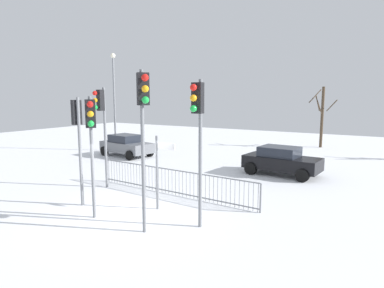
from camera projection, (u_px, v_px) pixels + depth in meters
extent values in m
plane|color=white|center=(125.00, 215.00, 11.41)|extent=(60.00, 60.00, 0.00)
cylinder|color=slate|center=(200.00, 155.00, 10.10)|extent=(0.11, 0.11, 4.54)
cube|color=black|center=(198.00, 98.00, 9.72)|extent=(0.32, 0.22, 0.90)
sphere|color=red|center=(193.00, 87.00, 9.46)|extent=(0.20, 0.20, 0.20)
sphere|color=orange|center=(193.00, 98.00, 9.50)|extent=(0.20, 0.20, 0.20)
sphere|color=green|center=(193.00, 109.00, 9.55)|extent=(0.20, 0.20, 0.20)
cylinder|color=slate|center=(105.00, 138.00, 14.65)|extent=(0.11, 0.11, 4.43)
cube|color=black|center=(100.00, 100.00, 14.30)|extent=(0.37, 0.29, 0.90)
sphere|color=red|center=(95.00, 93.00, 14.09)|extent=(0.20, 0.20, 0.20)
sphere|color=orange|center=(95.00, 100.00, 14.13)|extent=(0.20, 0.20, 0.20)
sphere|color=green|center=(95.00, 107.00, 14.17)|extent=(0.20, 0.20, 0.20)
cylinder|color=slate|center=(80.00, 152.00, 12.21)|extent=(0.11, 0.11, 4.02)
cube|color=black|center=(76.00, 112.00, 12.12)|extent=(0.30, 0.37, 0.90)
sphere|color=red|center=(73.00, 104.00, 12.26)|extent=(0.20, 0.20, 0.20)
sphere|color=orange|center=(74.00, 112.00, 12.30)|extent=(0.20, 0.20, 0.20)
sphere|color=green|center=(74.00, 120.00, 12.34)|extent=(0.20, 0.20, 0.20)
cylinder|color=slate|center=(143.00, 153.00, 9.69)|extent=(0.11, 0.11, 4.80)
cube|color=black|center=(143.00, 89.00, 9.28)|extent=(0.37, 0.39, 0.90)
sphere|color=red|center=(145.00, 78.00, 9.00)|extent=(0.20, 0.20, 0.20)
sphere|color=orange|center=(145.00, 89.00, 9.05)|extent=(0.20, 0.20, 0.20)
sphere|color=green|center=(145.00, 100.00, 9.09)|extent=(0.20, 0.20, 0.20)
cylinder|color=slate|center=(92.00, 158.00, 10.95)|extent=(0.11, 0.11, 4.05)
cube|color=black|center=(90.00, 114.00, 10.58)|extent=(0.38, 0.39, 0.90)
sphere|color=red|center=(90.00, 104.00, 10.30)|extent=(0.20, 0.20, 0.20)
sphere|color=orange|center=(90.00, 114.00, 10.35)|extent=(0.20, 0.20, 0.20)
sphere|color=green|center=(91.00, 124.00, 10.39)|extent=(0.20, 0.20, 0.20)
cylinder|color=slate|center=(157.00, 173.00, 11.88)|extent=(0.09, 0.09, 2.67)
cube|color=white|center=(166.00, 146.00, 11.56)|extent=(0.70, 0.07, 0.22)
cube|color=slate|center=(172.00, 170.00, 13.70)|extent=(7.79, 0.48, 0.04)
cube|color=slate|center=(172.00, 192.00, 13.83)|extent=(7.79, 0.48, 0.04)
cylinder|color=slate|center=(109.00, 171.00, 15.90)|extent=(0.02, 0.02, 1.05)
cylinder|color=slate|center=(112.00, 171.00, 15.80)|extent=(0.02, 0.02, 1.05)
cylinder|color=slate|center=(114.00, 172.00, 15.70)|extent=(0.02, 0.02, 1.05)
cylinder|color=slate|center=(117.00, 172.00, 15.59)|extent=(0.02, 0.02, 1.05)
cylinder|color=slate|center=(120.00, 173.00, 15.49)|extent=(0.02, 0.02, 1.05)
cylinder|color=slate|center=(122.00, 173.00, 15.39)|extent=(0.02, 0.02, 1.05)
cylinder|color=slate|center=(125.00, 174.00, 15.29)|extent=(0.02, 0.02, 1.05)
cylinder|color=slate|center=(128.00, 174.00, 15.19)|extent=(0.02, 0.02, 1.05)
cylinder|color=slate|center=(131.00, 175.00, 15.09)|extent=(0.02, 0.02, 1.05)
cylinder|color=slate|center=(134.00, 175.00, 14.99)|extent=(0.02, 0.02, 1.05)
cylinder|color=slate|center=(137.00, 176.00, 14.89)|extent=(0.02, 0.02, 1.05)
cylinder|color=slate|center=(140.00, 176.00, 14.78)|extent=(0.02, 0.02, 1.05)
cylinder|color=slate|center=(143.00, 177.00, 14.68)|extent=(0.02, 0.02, 1.05)
cylinder|color=slate|center=(146.00, 177.00, 14.58)|extent=(0.02, 0.02, 1.05)
cylinder|color=slate|center=(149.00, 178.00, 14.48)|extent=(0.02, 0.02, 1.05)
cylinder|color=slate|center=(152.00, 179.00, 14.38)|extent=(0.02, 0.02, 1.05)
cylinder|color=slate|center=(155.00, 179.00, 14.28)|extent=(0.02, 0.02, 1.05)
cylinder|color=slate|center=(159.00, 180.00, 14.18)|extent=(0.02, 0.02, 1.05)
cylinder|color=slate|center=(162.00, 180.00, 14.08)|extent=(0.02, 0.02, 1.05)
cylinder|color=slate|center=(165.00, 181.00, 13.97)|extent=(0.02, 0.02, 1.05)
cylinder|color=slate|center=(169.00, 182.00, 13.87)|extent=(0.02, 0.02, 1.05)
cylinder|color=slate|center=(172.00, 182.00, 13.77)|extent=(0.02, 0.02, 1.05)
cylinder|color=slate|center=(176.00, 183.00, 13.67)|extent=(0.02, 0.02, 1.05)
cylinder|color=slate|center=(179.00, 183.00, 13.57)|extent=(0.02, 0.02, 1.05)
cylinder|color=slate|center=(183.00, 184.00, 13.47)|extent=(0.02, 0.02, 1.05)
cylinder|color=slate|center=(186.00, 185.00, 13.37)|extent=(0.02, 0.02, 1.05)
cylinder|color=slate|center=(190.00, 185.00, 13.27)|extent=(0.02, 0.02, 1.05)
cylinder|color=slate|center=(194.00, 186.00, 13.16)|extent=(0.02, 0.02, 1.05)
cylinder|color=slate|center=(198.00, 187.00, 13.06)|extent=(0.02, 0.02, 1.05)
cylinder|color=slate|center=(202.00, 188.00, 12.96)|extent=(0.02, 0.02, 1.05)
cylinder|color=slate|center=(205.00, 188.00, 12.86)|extent=(0.02, 0.02, 1.05)
cylinder|color=slate|center=(209.00, 189.00, 12.76)|extent=(0.02, 0.02, 1.05)
cylinder|color=slate|center=(214.00, 190.00, 12.66)|extent=(0.02, 0.02, 1.05)
cylinder|color=slate|center=(218.00, 190.00, 12.56)|extent=(0.02, 0.02, 1.05)
cylinder|color=slate|center=(222.00, 191.00, 12.46)|extent=(0.02, 0.02, 1.05)
cylinder|color=slate|center=(226.00, 192.00, 12.35)|extent=(0.02, 0.02, 1.05)
cylinder|color=slate|center=(230.00, 193.00, 12.25)|extent=(0.02, 0.02, 1.05)
cylinder|color=slate|center=(235.00, 194.00, 12.15)|extent=(0.02, 0.02, 1.05)
cylinder|color=slate|center=(239.00, 194.00, 12.05)|extent=(0.02, 0.02, 1.05)
cylinder|color=slate|center=(244.00, 195.00, 11.95)|extent=(0.02, 0.02, 1.05)
cylinder|color=slate|center=(249.00, 196.00, 11.85)|extent=(0.02, 0.02, 1.05)
cylinder|color=slate|center=(253.00, 197.00, 11.75)|extent=(0.02, 0.02, 1.05)
cylinder|color=slate|center=(258.00, 198.00, 11.65)|extent=(0.02, 0.02, 1.05)
cylinder|color=slate|center=(108.00, 170.00, 15.95)|extent=(0.06, 0.06, 1.05)
cylinder|color=slate|center=(261.00, 198.00, 11.59)|extent=(0.06, 0.06, 1.05)
cube|color=black|center=(282.00, 163.00, 17.21)|extent=(3.93, 2.02, 0.65)
cube|color=#1E232D|center=(279.00, 152.00, 17.22)|extent=(2.02, 1.66, 0.55)
cylinder|color=black|center=(313.00, 169.00, 17.15)|extent=(0.66, 0.27, 0.64)
cylinder|color=black|center=(302.00, 176.00, 15.79)|extent=(0.66, 0.27, 0.64)
cylinder|color=black|center=(264.00, 163.00, 18.72)|extent=(0.66, 0.27, 0.64)
cylinder|color=black|center=(251.00, 168.00, 17.36)|extent=(0.66, 0.27, 0.64)
cube|color=slate|center=(127.00, 147.00, 22.64)|extent=(4.01, 2.25, 0.65)
cube|color=#1E232D|center=(125.00, 139.00, 22.66)|extent=(2.10, 1.77, 0.55)
cylinder|color=black|center=(149.00, 152.00, 22.48)|extent=(0.67, 0.31, 0.64)
cylinder|color=black|center=(130.00, 155.00, 21.19)|extent=(0.67, 0.31, 0.64)
cylinder|color=black|center=(124.00, 148.00, 24.19)|extent=(0.67, 0.31, 0.64)
cylinder|color=black|center=(104.00, 151.00, 22.90)|extent=(0.67, 0.31, 0.64)
cylinder|color=slate|center=(115.00, 105.00, 24.56)|extent=(0.14, 0.14, 6.86)
sphere|color=#F2EACC|center=(113.00, 56.00, 24.06)|extent=(0.36, 0.36, 0.36)
cylinder|color=#473828|center=(322.00, 117.00, 26.36)|extent=(0.22, 0.22, 4.81)
cylinder|color=#473828|center=(315.00, 96.00, 26.73)|extent=(0.71, 1.41, 1.10)
cylinder|color=#473828|center=(319.00, 106.00, 26.10)|extent=(0.68, 0.56, 1.38)
cylinder|color=#473828|center=(318.00, 103.00, 26.20)|extent=(0.53, 0.79, 1.20)
cylinder|color=#473828|center=(332.00, 106.00, 26.30)|extent=(0.98, 1.29, 0.95)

